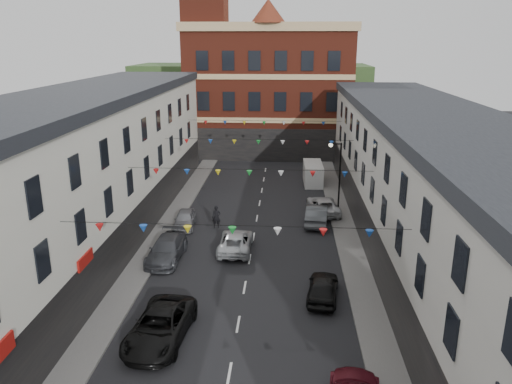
% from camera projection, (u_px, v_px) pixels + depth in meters
% --- Properties ---
extents(ground, '(160.00, 160.00, 0.00)m').
position_uv_depth(ground, '(245.00, 288.00, 29.52)').
color(ground, black).
rests_on(ground, ground).
extents(pavement_left, '(1.80, 64.00, 0.15)m').
position_uv_depth(pavement_left, '(140.00, 268.00, 31.82)').
color(pavement_left, '#605E5B').
rests_on(pavement_left, ground).
extents(pavement_right, '(1.80, 64.00, 0.15)m').
position_uv_depth(pavement_right, '(358.00, 274.00, 30.99)').
color(pavement_right, '#605E5B').
rests_on(pavement_right, ground).
extents(terrace_left, '(8.40, 56.00, 10.70)m').
position_uv_depth(terrace_left, '(48.00, 193.00, 29.61)').
color(terrace_left, silver).
rests_on(terrace_left, ground).
extents(terrace_right, '(8.40, 56.00, 9.70)m').
position_uv_depth(terrace_right, '(452.00, 209.00, 28.35)').
color(terrace_right, '#B9B5AD').
rests_on(terrace_right, ground).
extents(civic_building, '(20.60, 13.30, 18.50)m').
position_uv_depth(civic_building, '(269.00, 89.00, 63.37)').
color(civic_building, maroon).
rests_on(civic_building, ground).
extents(clock_tower, '(5.60, 5.60, 30.00)m').
position_uv_depth(clock_tower, '(206.00, 32.00, 59.02)').
color(clock_tower, maroon).
rests_on(clock_tower, ground).
extents(distant_hill, '(40.00, 14.00, 10.00)m').
position_uv_depth(distant_hill, '(251.00, 94.00, 87.49)').
color(distant_hill, '#2D4D23').
rests_on(distant_hill, ground).
extents(street_lamp, '(1.10, 0.36, 6.00)m').
position_uv_depth(street_lamp, '(337.00, 168.00, 41.35)').
color(street_lamp, black).
rests_on(street_lamp, ground).
extents(car_left_c, '(2.96, 5.67, 1.52)m').
position_uv_depth(car_left_c, '(160.00, 326.00, 24.14)').
color(car_left_c, black).
rests_on(car_left_c, ground).
extents(car_left_d, '(2.18, 5.10, 1.47)m').
position_uv_depth(car_left_d, '(167.00, 249.00, 33.11)').
color(car_left_d, '#3F4147').
rests_on(car_left_d, ground).
extents(car_left_e, '(1.80, 3.89, 1.29)m').
position_uv_depth(car_left_e, '(185.00, 219.00, 38.89)').
color(car_left_e, gray).
rests_on(car_left_e, ground).
extents(car_right_d, '(2.16, 4.28, 1.40)m').
position_uv_depth(car_right_d, '(323.00, 287.00, 28.07)').
color(car_right_d, black).
rests_on(car_right_d, ground).
extents(car_right_e, '(2.15, 4.91, 1.57)m').
position_uv_depth(car_right_e, '(317.00, 214.00, 39.65)').
color(car_right_e, '#4B4E52').
rests_on(car_right_e, ground).
extents(car_right_f, '(2.85, 5.22, 1.39)m').
position_uv_depth(car_right_f, '(323.00, 205.00, 42.00)').
color(car_right_f, silver).
rests_on(car_right_f, ground).
extents(moving_car, '(2.23, 4.81, 1.33)m').
position_uv_depth(moving_car, '(236.00, 241.00, 34.55)').
color(moving_car, silver).
rests_on(moving_car, ground).
extents(white_van, '(1.89, 4.74, 2.08)m').
position_uv_depth(white_van, '(313.00, 173.00, 50.74)').
color(white_van, silver).
rests_on(white_van, ground).
extents(pedestrian, '(0.67, 0.45, 1.80)m').
position_uv_depth(pedestrian, '(216.00, 217.00, 38.61)').
color(pedestrian, black).
rests_on(pedestrian, ground).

